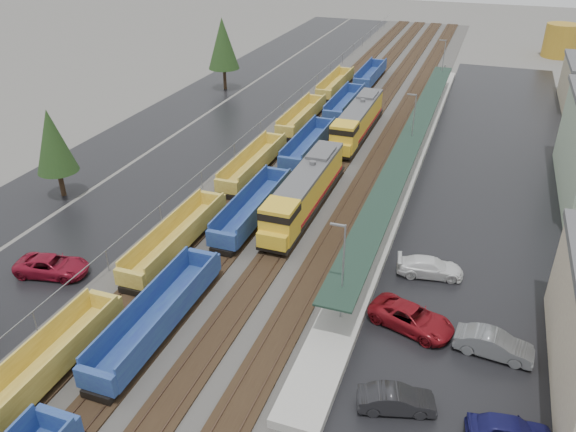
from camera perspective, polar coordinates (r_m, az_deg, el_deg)
name	(u,v)px	position (r m, az deg, el deg)	size (l,w,h in m)	color
ballast_strip	(349,125)	(76.27, 6.26, 9.17)	(20.00, 160.00, 0.08)	#302D2B
trackbed	(349,124)	(76.23, 6.26, 9.25)	(14.60, 160.00, 0.22)	black
west_parking_lot	(246,113)	(80.85, -4.26, 10.38)	(10.00, 160.00, 0.02)	black
west_road	(184,106)	(85.24, -10.55, 10.96)	(9.00, 160.00, 0.02)	black
east_commuter_lot	(496,175)	(65.23, 20.42, 3.95)	(16.00, 100.00, 0.02)	black
station_platform	(409,157)	(65.28, 12.24, 5.88)	(3.00, 80.00, 8.00)	#9E9B93
chainlink_fence	(279,110)	(76.98, -0.96, 10.76)	(0.08, 160.04, 2.02)	gray
tree_west_near	(52,141)	(58.85, -22.81, 7.03)	(3.96, 3.96, 9.00)	#332316
tree_west_far	(223,43)	(91.06, -6.63, 17.02)	(4.84, 4.84, 11.00)	#332316
locomotive_lead	(304,192)	(52.34, 1.66, 2.48)	(2.80, 18.46, 4.18)	black
locomotive_trail	(357,121)	(71.10, 7.05, 9.54)	(2.80, 18.46, 4.18)	black
well_string_yellow	(220,196)	(54.36, -6.90, 2.00)	(2.52, 97.35, 2.23)	#AF8E30
well_string_blue	(254,208)	(51.83, -3.51, 0.82)	(2.69, 113.94, 2.38)	navy
storage_tank	(561,41)	(124.58, 25.96, 15.73)	(6.19, 6.19, 6.19)	#AC8022
parked_car_west_c	(52,266)	(47.95, -22.85, -4.70)	(5.69, 2.62, 1.58)	maroon
parked_car_east_a	(397,400)	(34.38, 10.97, -17.87)	(4.48, 1.56, 1.48)	black
parked_car_east_b	(412,318)	(39.95, 12.45, -10.09)	(5.87, 2.71, 1.63)	maroon
parked_car_east_c	(430,267)	(45.53, 14.23, -5.07)	(5.13, 2.09, 1.49)	white
parked_car_east_d	(510,431)	(34.45, 21.62, -19.63)	(4.59, 1.85, 1.57)	#151551
parked_car_east_e	(494,345)	(39.32, 20.20, -12.16)	(4.95, 1.73, 1.63)	slate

